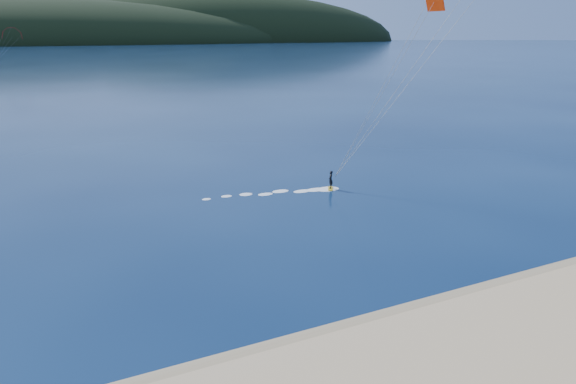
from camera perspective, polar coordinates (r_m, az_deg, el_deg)
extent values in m
cube|color=#957B56|center=(22.63, 3.21, -16.25)|extent=(220.00, 2.50, 0.10)
ellipsoid|color=black|center=(817.73, -7.40, 15.72)|extent=(600.00, 240.00, 140.00)
cube|color=gold|center=(43.89, 4.59, 0.37)|extent=(0.95, 1.22, 0.07)
imported|color=black|center=(43.68, 4.61, 1.33)|extent=(0.58, 0.64, 1.47)
cylinder|color=gray|center=(42.01, 11.67, 10.80)|extent=(0.02, 0.02, 17.07)
cylinder|color=gray|center=(219.44, -28.40, 13.18)|extent=(0.02, 0.02, 13.69)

